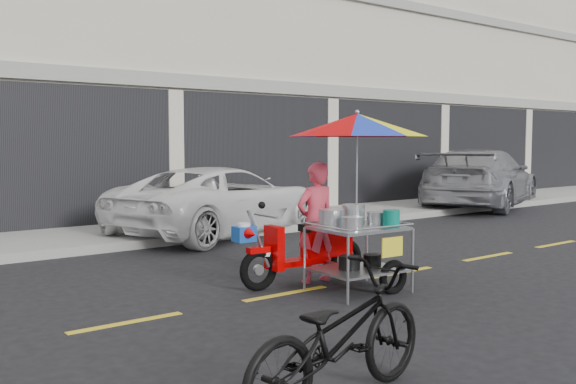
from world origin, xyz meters
TOP-DOWN VIEW (x-y plane):
  - ground at (0.00, 0.00)m, footprint 90.00×90.00m
  - sidewalk at (0.00, 5.50)m, footprint 45.00×3.00m
  - shophouse_block at (2.82, 10.59)m, footprint 36.00×8.11m
  - centerline at (0.00, 0.00)m, footprint 42.00×0.10m
  - white_pickup at (0.03, 4.67)m, footprint 5.19×3.55m
  - silver_pickup at (8.37, 4.67)m, footprint 5.94×4.12m
  - near_bicycle at (-3.66, -2.75)m, footprint 1.85×0.86m
  - food_vendor_rig at (-1.26, -0.14)m, footprint 2.16×1.82m

SIDE VIEW (x-z plane):
  - ground at x=0.00m, z-range 0.00..0.00m
  - centerline at x=0.00m, z-range 0.00..0.01m
  - sidewalk at x=0.00m, z-range 0.00..0.15m
  - near_bicycle at x=-3.66m, z-range 0.00..0.94m
  - white_pickup at x=0.03m, z-range 0.00..1.32m
  - silver_pickup at x=8.37m, z-range 0.00..1.60m
  - food_vendor_rig at x=-1.26m, z-range 0.28..2.47m
  - shophouse_block at x=2.82m, z-range -0.96..9.44m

